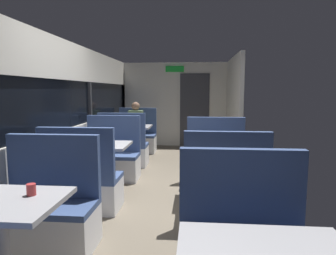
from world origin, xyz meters
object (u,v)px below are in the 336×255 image
at_px(bench_mid_window_facing_end, 82,185).
at_px(dining_table_rear_aisle, 220,156).
at_px(dining_table_far_window, 131,130).
at_px(bench_near_window_facing_entry, 48,214).
at_px(seated_passenger, 136,131).
at_px(coffee_cup_primary, 31,190).
at_px(bench_rear_aisle_facing_end, 225,195).
at_px(bench_mid_window_facing_entry, 112,160).
at_px(bench_far_window_facing_end, 124,150).
at_px(dining_table_mid_window, 99,151).
at_px(dining_table_near_window, 0,213).
at_px(bench_rear_aisle_facing_entry, 216,165).
at_px(bench_far_window_facing_entry, 137,139).

xyz_separation_m(bench_mid_window_facing_end, dining_table_rear_aisle, (1.79, 0.50, 0.31)).
bearing_deg(dining_table_far_window, dining_table_rear_aisle, -54.52).
relative_size(bench_mid_window_facing_end, dining_table_rear_aisle, 1.22).
height_order(bench_near_window_facing_entry, seated_passenger, seated_passenger).
relative_size(bench_mid_window_facing_end, coffee_cup_primary, 12.22).
height_order(bench_mid_window_facing_end, seated_passenger, seated_passenger).
xyz_separation_m(bench_rear_aisle_facing_end, coffee_cup_primary, (-1.61, -1.30, 0.46)).
height_order(bench_mid_window_facing_entry, dining_table_far_window, bench_mid_window_facing_entry).
relative_size(dining_table_rear_aisle, coffee_cup_primary, 10.00).
bearing_deg(bench_rear_aisle_facing_end, bench_far_window_facing_end, 125.48).
bearing_deg(bench_rear_aisle_facing_end, dining_table_mid_window, 153.32).
distance_m(dining_table_near_window, bench_rear_aisle_facing_entry, 3.35).
height_order(bench_near_window_facing_entry, bench_far_window_facing_end, same).
height_order(dining_table_mid_window, bench_far_window_facing_end, bench_far_window_facing_end).
relative_size(bench_mid_window_facing_entry, bench_far_window_facing_entry, 1.00).
bearing_deg(bench_near_window_facing_entry, dining_table_far_window, 90.00).
bearing_deg(dining_table_mid_window, bench_rear_aisle_facing_end, -26.68).
bearing_deg(bench_far_window_facing_end, dining_table_near_window, -90.00).
bearing_deg(bench_mid_window_facing_end, bench_rear_aisle_facing_end, -6.38).
xyz_separation_m(bench_far_window_facing_entry, bench_rear_aisle_facing_end, (1.79, -3.91, 0.00)).
distance_m(dining_table_rear_aisle, coffee_cup_primary, 2.57).
height_order(dining_table_rear_aisle, bench_rear_aisle_facing_entry, bench_rear_aisle_facing_entry).
bearing_deg(bench_rear_aisle_facing_entry, coffee_cup_primary, -120.80).
height_order(dining_table_mid_window, bench_mid_window_facing_entry, bench_mid_window_facing_entry).
bearing_deg(dining_table_mid_window, bench_near_window_facing_entry, -90.00).
bearing_deg(seated_passenger, bench_far_window_facing_end, -90.00).
relative_size(bench_mid_window_facing_entry, bench_rear_aisle_facing_end, 1.00).
bearing_deg(dining_table_near_window, bench_rear_aisle_facing_entry, 57.51).
bearing_deg(dining_table_mid_window, bench_far_window_facing_end, 90.00).
xyz_separation_m(dining_table_rear_aisle, bench_rear_aisle_facing_entry, (0.00, 0.70, -0.31)).
bearing_deg(dining_table_near_window, seated_passenger, 90.00).
relative_size(bench_near_window_facing_entry, bench_far_window_facing_entry, 1.00).
relative_size(dining_table_rear_aisle, seated_passenger, 0.71).
distance_m(dining_table_far_window, dining_table_rear_aisle, 3.08).
distance_m(bench_far_window_facing_entry, bench_rear_aisle_facing_end, 4.30).
relative_size(bench_mid_window_facing_end, bench_far_window_facing_end, 1.00).
xyz_separation_m(bench_near_window_facing_entry, bench_rear_aisle_facing_end, (1.79, 0.71, 0.00)).
height_order(bench_far_window_facing_entry, dining_table_rear_aisle, bench_far_window_facing_entry).
bearing_deg(coffee_cup_primary, dining_table_far_window, 92.33).
xyz_separation_m(bench_near_window_facing_entry, bench_mid_window_facing_end, (0.00, 0.91, 0.00)).
relative_size(bench_mid_window_facing_entry, coffee_cup_primary, 12.22).
bearing_deg(bench_rear_aisle_facing_end, bench_mid_window_facing_entry, 138.23).
bearing_deg(bench_mid_window_facing_end, bench_far_window_facing_entry, 90.00).
distance_m(dining_table_near_window, bench_far_window_facing_entry, 5.33).
bearing_deg(bench_near_window_facing_entry, bench_far_window_facing_end, 90.00).
distance_m(bench_far_window_facing_end, coffee_cup_primary, 3.84).
xyz_separation_m(bench_near_window_facing_entry, coffee_cup_primary, (0.18, -0.58, 0.46)).
xyz_separation_m(bench_mid_window_facing_end, coffee_cup_primary, (0.18, -1.50, 0.46)).
relative_size(bench_near_window_facing_entry, seated_passenger, 0.87).
distance_m(bench_far_window_facing_end, bench_rear_aisle_facing_entry, 2.11).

